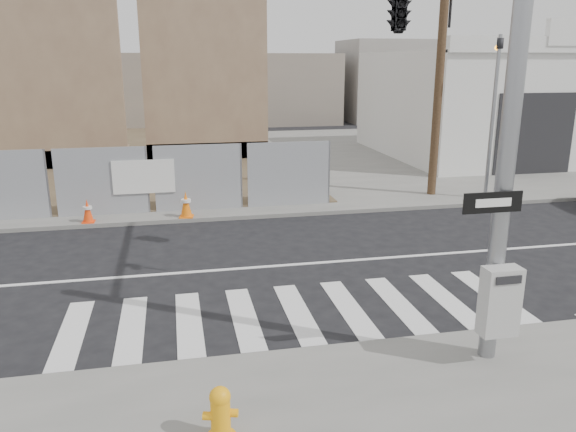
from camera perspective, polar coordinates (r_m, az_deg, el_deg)
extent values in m
plane|color=black|center=(12.88, -1.47, -5.13)|extent=(100.00, 100.00, 0.00)
cube|color=slate|center=(26.33, -6.95, 5.64)|extent=(50.00, 20.00, 0.12)
cylinder|color=gray|center=(8.49, 21.61, 8.20)|extent=(0.26, 0.26, 7.00)
cube|color=#B2B2AF|center=(8.86, 20.72, -8.11)|extent=(0.55, 0.30, 1.05)
cube|color=black|center=(8.39, 20.09, 1.31)|extent=(0.90, 0.03, 0.30)
cube|color=silver|center=(8.38, 20.16, 1.27)|extent=(0.55, 0.01, 0.12)
imported|color=black|center=(12.21, 11.27, 20.07)|extent=(0.53, 2.48, 1.00)
cylinder|color=gray|center=(19.41, 20.06, 9.23)|extent=(0.12, 0.12, 5.20)
imported|color=black|center=(19.34, 20.77, 16.59)|extent=(0.16, 0.20, 1.00)
cube|color=brown|center=(25.34, -23.48, 13.35)|extent=(6.00, 0.50, 8.00)
cube|color=brown|center=(26.04, -22.46, 5.49)|extent=(6.00, 1.30, 0.80)
cube|color=brown|center=(25.91, -8.39, 14.46)|extent=(5.50, 0.50, 8.00)
cube|color=brown|center=(26.62, -8.14, 6.70)|extent=(5.50, 1.30, 0.80)
cube|color=silver|center=(29.70, 21.58, 10.59)|extent=(12.00, 10.00, 4.80)
cube|color=black|center=(24.52, 23.79, 7.63)|extent=(3.40, 0.06, 3.20)
cylinder|color=brown|center=(19.39, 15.36, 16.72)|extent=(0.28, 0.28, 10.00)
cylinder|color=#FDA50E|center=(7.21, -6.85, -19.74)|extent=(0.29, 0.29, 0.55)
sphere|color=#FDA50E|center=(7.05, -6.93, -17.79)|extent=(0.26, 0.26, 0.26)
cylinder|color=#FDA50E|center=(7.17, -8.11, -19.47)|extent=(0.15, 0.13, 0.10)
cylinder|color=#FDA50E|center=(7.19, -5.63, -19.29)|extent=(0.15, 0.13, 0.10)
cube|color=#FF3F0D|center=(16.85, -19.60, -0.55)|extent=(0.34, 0.34, 0.03)
cone|color=#FF3F0D|center=(16.77, -19.69, 0.49)|extent=(0.31, 0.31, 0.66)
cylinder|color=silver|center=(16.75, -19.72, 0.81)|extent=(0.26, 0.26, 0.08)
cube|color=orange|center=(16.68, -10.27, -0.04)|extent=(0.44, 0.44, 0.03)
cone|color=orange|center=(16.58, -10.33, 1.18)|extent=(0.39, 0.39, 0.76)
cylinder|color=silver|center=(16.56, -10.34, 1.54)|extent=(0.29, 0.29, 0.09)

